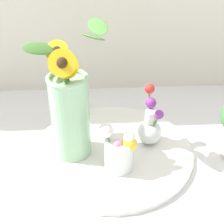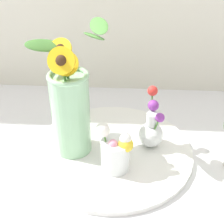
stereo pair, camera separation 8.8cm
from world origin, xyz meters
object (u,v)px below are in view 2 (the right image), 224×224
Objects in this scene: serving_tray at (112,150)px; vase_small_center at (117,151)px; mason_jar_sunflowers at (70,106)px; vase_bulb_right at (151,129)px.

serving_tray is 3.40× the size of vase_small_center.
mason_jar_sunflowers is 2.10× the size of vase_bulb_right.
mason_jar_sunflowers is (-0.12, -0.00, 0.16)m from serving_tray.
mason_jar_sunflowers is 2.71× the size of vase_small_center.
vase_bulb_right is at bearing 7.44° from mason_jar_sunflowers.
mason_jar_sunflowers reaches higher than vase_bulb_right.
mason_jar_sunflowers reaches higher than vase_small_center.
mason_jar_sunflowers is 0.25m from vase_bulb_right.
serving_tray is 0.14m from vase_bulb_right.
serving_tray is 2.64× the size of vase_bulb_right.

